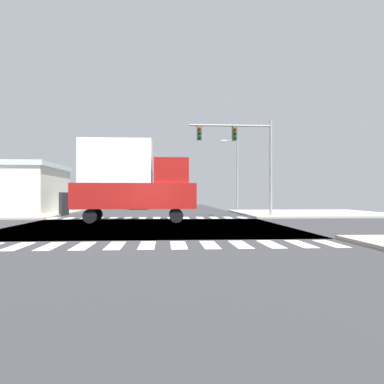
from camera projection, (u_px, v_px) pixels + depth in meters
ground at (149, 227)px, 19.53m from camera, size 90.00×90.00×0.05m
sidewalk_corner_ne at (310, 213)px, 32.41m from camera, size 12.00×12.00×0.14m
crosswalk_near at (131, 245)px, 12.23m from camera, size 13.50×2.00×0.01m
crosswalk_far at (150, 218)px, 26.79m from camera, size 13.50×2.00×0.01m
traffic_signal_mast at (240, 146)px, 27.57m from camera, size 5.98×0.55×6.96m
street_lamp at (235, 168)px, 38.41m from camera, size 1.78×0.32×7.11m
sedan_farside_1 at (147, 198)px, 59.56m from camera, size 1.80×4.30×1.88m
pickup_crossing_1 at (140, 198)px, 43.84m from camera, size 2.00×5.10×2.35m
box_truck_leading_1 at (131, 179)px, 22.95m from camera, size 7.20×2.40×4.85m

